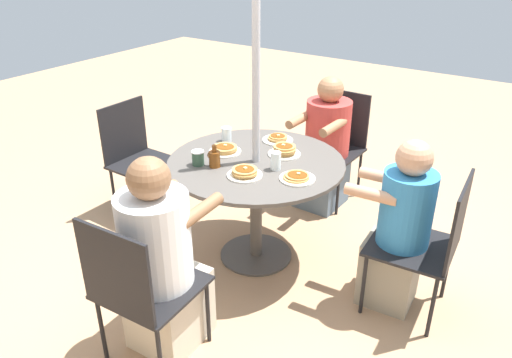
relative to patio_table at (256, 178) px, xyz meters
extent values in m
plane|color=tan|center=(0.00, 0.00, -0.64)|extent=(12.00, 12.00, 0.00)
cylinder|color=#4C4742|center=(0.00, 0.00, -0.63)|extent=(0.52, 0.52, 0.01)
cylinder|color=#4C4742|center=(0.00, 0.00, -0.27)|extent=(0.08, 0.08, 0.74)
cylinder|color=#4C4742|center=(0.00, 0.00, 0.11)|extent=(1.19, 1.19, 0.02)
cylinder|color=#ADADB2|center=(0.00, 0.00, 0.37)|extent=(0.05, 0.05, 2.00)
cylinder|color=black|center=(0.87, -0.22, -0.42)|extent=(0.02, 0.02, 0.44)
cylinder|color=black|center=(0.87, 0.19, -0.42)|extent=(0.02, 0.02, 0.44)
cylinder|color=black|center=(1.27, -0.22, -0.42)|extent=(0.02, 0.02, 0.44)
cylinder|color=black|center=(1.28, 0.18, -0.42)|extent=(0.02, 0.02, 0.44)
cube|color=black|center=(1.07, -0.02, -0.19)|extent=(0.49, 0.49, 0.02)
cube|color=black|center=(1.30, -0.02, 0.05)|extent=(0.02, 0.45, 0.47)
cylinder|color=black|center=(0.15, 0.88, -0.42)|extent=(0.02, 0.02, 0.44)
cylinder|color=black|center=(-0.25, 0.86, -0.42)|extent=(0.02, 0.02, 0.44)
cylinder|color=black|center=(0.13, 1.29, -0.42)|extent=(0.02, 0.02, 0.44)
cube|color=black|center=(-0.06, 1.07, -0.19)|extent=(0.50, 0.50, 0.02)
cube|color=black|center=(-0.07, 1.30, 0.05)|extent=(0.46, 0.04, 0.47)
cube|color=beige|center=(-0.05, 0.96, -0.42)|extent=(0.38, 0.41, 0.44)
cylinder|color=white|center=(-0.06, 1.01, 0.07)|extent=(0.38, 0.38, 0.53)
sphere|color=brown|center=(-0.06, 1.01, 0.43)|extent=(0.22, 0.22, 0.22)
cylinder|color=brown|center=(0.11, 0.82, 0.20)|extent=(0.09, 0.33, 0.07)
cylinder|color=brown|center=(-0.20, 0.81, 0.20)|extent=(0.09, 0.33, 0.07)
cylinder|color=black|center=(-0.88, 0.14, -0.42)|extent=(0.02, 0.02, 0.44)
cylinder|color=black|center=(-0.85, -0.26, -0.42)|extent=(0.02, 0.02, 0.44)
cylinder|color=black|center=(-1.29, 0.11, -0.42)|extent=(0.02, 0.02, 0.44)
cylinder|color=black|center=(-1.26, -0.29, -0.42)|extent=(0.02, 0.02, 0.44)
cube|color=black|center=(-1.07, -0.07, -0.19)|extent=(0.51, 0.51, 0.02)
cube|color=black|center=(-1.30, -0.09, 0.05)|extent=(0.05, 0.45, 0.47)
cube|color=gray|center=(-0.97, -0.07, -0.42)|extent=(0.35, 0.32, 0.44)
cylinder|color=teal|center=(-1.01, -0.07, 0.04)|extent=(0.31, 0.31, 0.48)
sphere|color=tan|center=(-1.01, -0.07, 0.38)|extent=(0.21, 0.21, 0.21)
cylinder|color=tan|center=(-0.84, 0.07, 0.16)|extent=(0.31, 0.09, 0.07)
cylinder|color=tan|center=(-0.82, -0.18, 0.16)|extent=(0.31, 0.09, 0.07)
cylinder|color=black|center=(-0.23, -0.86, -0.42)|extent=(0.02, 0.02, 0.44)
cylinder|color=black|center=(0.18, -0.88, -0.42)|extent=(0.02, 0.02, 0.44)
cylinder|color=black|center=(-0.24, -1.27, -0.42)|extent=(0.02, 0.02, 0.44)
cylinder|color=black|center=(0.17, -1.28, -0.42)|extent=(0.02, 0.02, 0.44)
cube|color=black|center=(-0.03, -1.07, -0.19)|extent=(0.49, 0.49, 0.02)
cube|color=black|center=(-0.04, -1.30, 0.05)|extent=(0.46, 0.03, 0.47)
cube|color=slate|center=(-0.03, -0.96, -0.42)|extent=(0.36, 0.40, 0.44)
cylinder|color=#B73833|center=(-0.03, -1.01, 0.04)|extent=(0.37, 0.37, 0.48)
sphere|color=#A3704C|center=(-0.03, -1.01, 0.37)|extent=(0.21, 0.21, 0.21)
cylinder|color=#A3704C|center=(-0.17, -0.81, 0.15)|extent=(0.08, 0.34, 0.07)
cylinder|color=#A3704C|center=(0.13, -0.81, 0.15)|extent=(0.08, 0.34, 0.07)
cylinder|color=silver|center=(0.26, 0.00, 0.13)|extent=(0.22, 0.22, 0.01)
cylinder|color=#BC8947|center=(0.26, 0.00, 0.14)|extent=(0.16, 0.16, 0.01)
cylinder|color=#BC8947|center=(0.26, 0.00, 0.15)|extent=(0.16, 0.16, 0.01)
cylinder|color=#BC8947|center=(0.26, 0.00, 0.16)|extent=(0.17, 0.17, 0.01)
ellipsoid|color=brown|center=(0.26, 0.00, 0.17)|extent=(0.13, 0.12, 0.00)
cube|color=#F4E084|center=(0.26, -0.01, 0.17)|extent=(0.03, 0.03, 0.01)
cylinder|color=silver|center=(0.07, -0.38, 0.13)|extent=(0.22, 0.22, 0.01)
cylinder|color=#BC8947|center=(0.07, -0.38, 0.14)|extent=(0.13, 0.13, 0.01)
cylinder|color=#BC8947|center=(0.07, -0.38, 0.15)|extent=(0.14, 0.14, 0.01)
cylinder|color=#BC8947|center=(0.06, -0.39, 0.16)|extent=(0.13, 0.13, 0.01)
ellipsoid|color=brown|center=(0.07, -0.38, 0.17)|extent=(0.11, 0.10, 0.00)
cube|color=#F4E084|center=(0.06, -0.38, 0.17)|extent=(0.03, 0.03, 0.01)
cylinder|color=silver|center=(-0.07, 0.23, 0.13)|extent=(0.22, 0.22, 0.01)
cylinder|color=#BC8947|center=(-0.06, 0.22, 0.14)|extent=(0.15, 0.15, 0.01)
cylinder|color=#BC8947|center=(-0.07, 0.23, 0.15)|extent=(0.16, 0.16, 0.01)
cylinder|color=#BC8947|center=(-0.07, 0.23, 0.17)|extent=(0.16, 0.16, 0.01)
ellipsoid|color=brown|center=(-0.07, 0.23, 0.17)|extent=(0.12, 0.11, 0.00)
cube|color=#F4E084|center=(-0.07, 0.23, 0.18)|extent=(0.02, 0.02, 0.01)
cylinder|color=silver|center=(-0.10, -0.19, 0.13)|extent=(0.22, 0.22, 0.01)
cylinder|color=#BC8947|center=(-0.10, -0.20, 0.14)|extent=(0.14, 0.14, 0.01)
cylinder|color=#BC8947|center=(-0.11, -0.20, 0.16)|extent=(0.14, 0.14, 0.01)
cylinder|color=#BC8947|center=(-0.11, -0.19, 0.17)|extent=(0.15, 0.15, 0.01)
cylinder|color=#BC8947|center=(-0.10, -0.20, 0.18)|extent=(0.15, 0.15, 0.01)
ellipsoid|color=brown|center=(-0.10, -0.19, 0.19)|extent=(0.12, 0.11, 0.00)
cube|color=#F4E084|center=(-0.10, -0.19, 0.20)|extent=(0.02, 0.02, 0.01)
cylinder|color=silver|center=(-0.36, 0.08, 0.13)|extent=(0.22, 0.22, 0.01)
cylinder|color=#BC8947|center=(-0.36, 0.09, 0.14)|extent=(0.16, 0.16, 0.01)
cylinder|color=#BC8947|center=(-0.36, 0.08, 0.15)|extent=(0.15, 0.15, 0.01)
ellipsoid|color=brown|center=(-0.36, 0.08, 0.16)|extent=(0.13, 0.12, 0.00)
cube|color=#F4E084|center=(-0.37, 0.08, 0.16)|extent=(0.03, 0.03, 0.01)
cylinder|color=brown|center=(0.17, 0.22, 0.18)|extent=(0.07, 0.07, 0.11)
cylinder|color=brown|center=(0.17, 0.22, 0.25)|extent=(0.03, 0.03, 0.05)
torus|color=brown|center=(0.21, 0.22, 0.19)|extent=(0.05, 0.01, 0.05)
cylinder|color=#33513D|center=(0.28, 0.26, 0.17)|extent=(0.08, 0.08, 0.09)
cylinder|color=white|center=(0.28, 0.26, 0.22)|extent=(0.08, 0.08, 0.01)
cylinder|color=silver|center=(-0.18, 0.04, 0.18)|extent=(0.07, 0.07, 0.12)
cylinder|color=silver|center=(0.37, -0.17, 0.18)|extent=(0.07, 0.07, 0.11)
camera|label=1|loc=(-1.69, 2.51, 1.51)|focal=35.00mm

